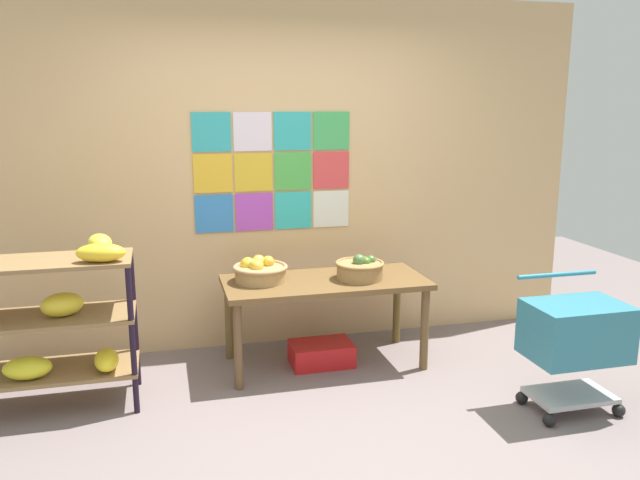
{
  "coord_description": "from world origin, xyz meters",
  "views": [
    {
      "loc": [
        -0.88,
        -3.08,
        1.89
      ],
      "look_at": [
        0.09,
        0.74,
        1.03
      ],
      "focal_mm": 35.55,
      "sensor_mm": 36.0,
      "label": 1
    }
  ],
  "objects_px": {
    "produce_crate_under_table": "(321,353)",
    "fruit_basket_back_left": "(260,271)",
    "fruit_basket_right": "(360,269)",
    "display_table": "(325,290)",
    "banana_shelf_unit": "(50,317)",
    "shopping_cart": "(575,336)"
  },
  "relations": [
    {
      "from": "banana_shelf_unit",
      "to": "display_table",
      "type": "bearing_deg",
      "value": 8.35
    },
    {
      "from": "fruit_basket_right",
      "to": "produce_crate_under_table",
      "type": "distance_m",
      "value": 0.69
    },
    {
      "from": "display_table",
      "to": "fruit_basket_back_left",
      "type": "bearing_deg",
      "value": 170.86
    },
    {
      "from": "fruit_basket_right",
      "to": "produce_crate_under_table",
      "type": "relative_size",
      "value": 0.78
    },
    {
      "from": "shopping_cart",
      "to": "fruit_basket_back_left",
      "type": "bearing_deg",
      "value": 148.21
    },
    {
      "from": "display_table",
      "to": "fruit_basket_right",
      "type": "xyz_separation_m",
      "value": [
        0.25,
        -0.04,
        0.15
      ]
    },
    {
      "from": "banana_shelf_unit",
      "to": "produce_crate_under_table",
      "type": "xyz_separation_m",
      "value": [
        1.78,
        0.26,
        -0.52
      ]
    },
    {
      "from": "display_table",
      "to": "produce_crate_under_table",
      "type": "height_order",
      "value": "display_table"
    },
    {
      "from": "banana_shelf_unit",
      "to": "fruit_basket_right",
      "type": "bearing_deg",
      "value": 6.12
    },
    {
      "from": "produce_crate_under_table",
      "to": "fruit_basket_back_left",
      "type": "bearing_deg",
      "value": 169.21
    },
    {
      "from": "produce_crate_under_table",
      "to": "shopping_cart",
      "type": "relative_size",
      "value": 0.54
    },
    {
      "from": "fruit_basket_right",
      "to": "produce_crate_under_table",
      "type": "bearing_deg",
      "value": 172.59
    },
    {
      "from": "banana_shelf_unit",
      "to": "display_table",
      "type": "relative_size",
      "value": 0.75
    },
    {
      "from": "fruit_basket_back_left",
      "to": "fruit_basket_right",
      "type": "bearing_deg",
      "value": -9.47
    },
    {
      "from": "banana_shelf_unit",
      "to": "fruit_basket_right",
      "type": "distance_m",
      "value": 2.07
    },
    {
      "from": "fruit_basket_back_left",
      "to": "shopping_cart",
      "type": "relative_size",
      "value": 0.47
    },
    {
      "from": "banana_shelf_unit",
      "to": "display_table",
      "type": "height_order",
      "value": "banana_shelf_unit"
    },
    {
      "from": "fruit_basket_back_left",
      "to": "shopping_cart",
      "type": "height_order",
      "value": "shopping_cart"
    },
    {
      "from": "display_table",
      "to": "fruit_basket_back_left",
      "type": "relative_size",
      "value": 3.73
    },
    {
      "from": "banana_shelf_unit",
      "to": "fruit_basket_right",
      "type": "height_order",
      "value": "banana_shelf_unit"
    },
    {
      "from": "fruit_basket_back_left",
      "to": "produce_crate_under_table",
      "type": "height_order",
      "value": "fruit_basket_back_left"
    },
    {
      "from": "produce_crate_under_table",
      "to": "fruit_basket_right",
      "type": "bearing_deg",
      "value": -7.41
    }
  ]
}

